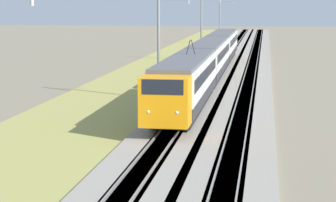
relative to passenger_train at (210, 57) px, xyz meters
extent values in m
cube|color=gray|center=(-3.94, 0.00, -2.24)|extent=(240.00, 4.40, 0.30)
cube|color=gray|center=(-3.94, -3.95, -2.24)|extent=(240.00, 4.40, 0.30)
cube|color=#4C4238|center=(-3.94, 0.00, -2.24)|extent=(240.00, 1.57, 0.30)
cube|color=gray|center=(-3.94, 0.53, -2.02)|extent=(240.00, 0.07, 0.15)
cube|color=gray|center=(-3.94, -0.53, -2.02)|extent=(240.00, 0.07, 0.15)
cube|color=#4C4238|center=(-3.94, -3.95, -2.24)|extent=(240.00, 1.57, 0.30)
cube|color=gray|center=(-3.94, -3.42, -2.02)|extent=(240.00, 0.07, 0.15)
cube|color=gray|center=(-3.94, -4.48, -2.02)|extent=(240.00, 0.07, 0.15)
cube|color=#99934C|center=(-3.94, 6.31, -2.33)|extent=(240.00, 10.26, 0.12)
cube|color=orange|center=(-29.18, 0.00, -0.01)|extent=(2.06, 2.75, 2.76)
cube|color=black|center=(-29.49, 0.00, 0.91)|extent=(1.48, 2.29, 0.83)
sphere|color=#F2EAC6|center=(-30.16, 0.79, -0.47)|extent=(0.20, 0.20, 0.20)
sphere|color=#F2EAC6|center=(-30.16, -0.79, -0.47)|extent=(0.20, 0.20, 0.20)
cube|color=#2D2D33|center=(-19.40, 0.00, -1.01)|extent=(17.52, 2.87, 0.77)
cube|color=silver|center=(-19.40, 0.00, 0.38)|extent=(17.52, 2.87, 1.99)
cube|color=black|center=(-19.40, 0.00, 0.54)|extent=(16.11, 2.89, 0.84)
cube|color=#515156|center=(-19.40, 0.00, 1.50)|extent=(17.52, 2.64, 0.25)
cube|color=black|center=(-19.40, 0.00, -1.67)|extent=(16.64, 2.44, 0.55)
cylinder|color=black|center=(-26.36, 0.53, -1.51)|extent=(0.86, 0.12, 0.86)
cylinder|color=black|center=(-26.36, -0.53, -1.51)|extent=(0.86, 0.12, 0.86)
cube|color=#2D2D33|center=(-0.25, 0.00, -1.01)|extent=(19.57, 2.87, 0.77)
cube|color=silver|center=(-0.25, 0.00, 0.38)|extent=(19.57, 2.87, 1.99)
cube|color=black|center=(-0.25, 0.00, 0.54)|extent=(18.01, 2.89, 0.84)
cube|color=#515156|center=(-0.25, 0.00, 1.50)|extent=(19.57, 2.64, 0.25)
cube|color=black|center=(-0.25, 0.00, -1.67)|extent=(18.59, 2.44, 0.55)
cube|color=#2D2D33|center=(19.92, 0.00, -1.01)|extent=(19.57, 2.87, 0.77)
cube|color=silver|center=(19.92, 0.00, 0.38)|extent=(19.57, 2.87, 1.99)
cube|color=black|center=(19.92, 0.00, 0.54)|extent=(18.01, 2.89, 0.84)
cube|color=#515156|center=(19.92, 0.00, 1.50)|extent=(19.57, 2.64, 0.25)
cube|color=black|center=(19.92, 0.00, -1.67)|extent=(18.59, 2.44, 0.55)
cylinder|color=black|center=(-16.77, 0.17, 2.17)|extent=(0.06, 0.33, 1.08)
cylinder|color=black|center=(-16.77, -0.17, 2.17)|extent=(0.06, 0.33, 1.08)
cube|color=black|center=(-26.36, 0.00, -2.39)|extent=(0.10, 0.10, 0.00)
cylinder|color=#B2ADA8|center=(-48.46, 0.56, 5.55)|extent=(0.10, 0.10, 0.30)
cylinder|color=slate|center=(-13.47, 2.96, 2.08)|extent=(0.22, 0.22, 8.95)
cylinder|color=#B2ADA8|center=(-13.47, 0.56, 5.46)|extent=(0.10, 0.10, 0.30)
cylinder|color=slate|center=(21.52, 2.96, 2.13)|extent=(0.22, 0.22, 9.05)
cylinder|color=#B2ADA8|center=(21.52, 0.56, 5.56)|extent=(0.10, 0.10, 0.30)
cylinder|color=slate|center=(56.51, 2.96, 1.99)|extent=(0.22, 0.22, 8.77)
cylinder|color=slate|center=(56.51, 1.76, 5.48)|extent=(0.08, 2.40, 0.08)
cylinder|color=#B2ADA8|center=(56.51, 0.56, 5.28)|extent=(0.10, 0.10, 0.30)
camera|label=1|loc=(-64.93, -5.47, 5.52)|focal=70.00mm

